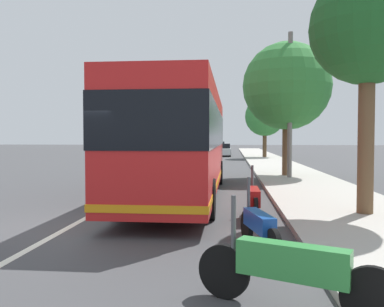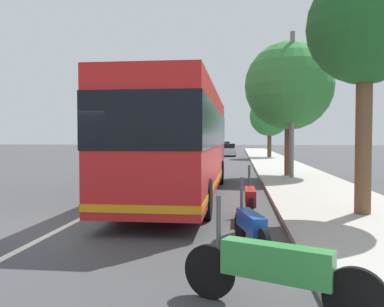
{
  "view_description": "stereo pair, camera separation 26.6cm",
  "coord_description": "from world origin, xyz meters",
  "px_view_note": "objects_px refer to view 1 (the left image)",
  "views": [
    {
      "loc": [
        -8.71,
        -3.57,
        1.97
      ],
      "look_at": [
        6.04,
        -2.12,
        1.41
      ],
      "focal_mm": 37.82,
      "sensor_mm": 36.0,
      "label": 1
    },
    {
      "loc": [
        -8.68,
        -3.84,
        1.97
      ],
      "look_at": [
        6.04,
        -2.12,
        1.41
      ],
      "focal_mm": 37.82,
      "sensor_mm": 36.0,
      "label": 2
    }
  ],
  "objects_px": {
    "coach_bus": "(183,139)",
    "roadside_tree_far_block": "(265,117)",
    "motorcycle_mid_row": "(291,269)",
    "motorcycle_nearest_curb": "(254,200)",
    "roadside_tree_near_camera": "(368,30)",
    "motorcycle_far_end": "(259,227)",
    "car_side_street": "(222,150)",
    "car_ahead_same_lane": "(218,148)",
    "utility_pole": "(290,107)",
    "roadside_tree_mid_block": "(287,86)"
  },
  "relations": [
    {
      "from": "motorcycle_far_end",
      "to": "coach_bus",
      "type": "bearing_deg",
      "value": 4.19
    },
    {
      "from": "coach_bus",
      "to": "roadside_tree_far_block",
      "type": "relative_size",
      "value": 1.96
    },
    {
      "from": "car_side_street",
      "to": "car_ahead_same_lane",
      "type": "bearing_deg",
      "value": 5.7
    },
    {
      "from": "motorcycle_nearest_curb",
      "to": "roadside_tree_mid_block",
      "type": "distance_m",
      "value": 11.52
    },
    {
      "from": "coach_bus",
      "to": "roadside_tree_far_block",
      "type": "xyz_separation_m",
      "value": [
        26.32,
        -4.83,
        2.12
      ]
    },
    {
      "from": "roadside_tree_near_camera",
      "to": "roadside_tree_far_block",
      "type": "distance_m",
      "value": 29.6
    },
    {
      "from": "motorcycle_far_end",
      "to": "utility_pole",
      "type": "height_order",
      "value": "utility_pole"
    },
    {
      "from": "utility_pole",
      "to": "car_ahead_same_lane",
      "type": "bearing_deg",
      "value": 7.83
    },
    {
      "from": "motorcycle_nearest_curb",
      "to": "roadside_tree_near_camera",
      "type": "distance_m",
      "value": 4.93
    },
    {
      "from": "motorcycle_far_end",
      "to": "roadside_tree_mid_block",
      "type": "relative_size",
      "value": 0.31
    },
    {
      "from": "roadside_tree_far_block",
      "to": "roadside_tree_mid_block",
      "type": "bearing_deg",
      "value": 178.5
    },
    {
      "from": "coach_bus",
      "to": "motorcycle_mid_row",
      "type": "bearing_deg",
      "value": -165.38
    },
    {
      "from": "roadside_tree_far_block",
      "to": "motorcycle_far_end",
      "type": "bearing_deg",
      "value": 175.26
    },
    {
      "from": "roadside_tree_mid_block",
      "to": "motorcycle_far_end",
      "type": "bearing_deg",
      "value": 170.57
    },
    {
      "from": "roadside_tree_near_camera",
      "to": "motorcycle_far_end",
      "type": "bearing_deg",
      "value": 139.09
    },
    {
      "from": "utility_pole",
      "to": "roadside_tree_near_camera",
      "type": "bearing_deg",
      "value": -176.57
    },
    {
      "from": "motorcycle_mid_row",
      "to": "utility_pole",
      "type": "bearing_deg",
      "value": -73.52
    },
    {
      "from": "coach_bus",
      "to": "car_ahead_same_lane",
      "type": "xyz_separation_m",
      "value": [
        38.68,
        0.18,
        -1.23
      ]
    },
    {
      "from": "motorcycle_nearest_curb",
      "to": "car_side_street",
      "type": "relative_size",
      "value": 0.51
    },
    {
      "from": "coach_bus",
      "to": "motorcycle_mid_row",
      "type": "distance_m",
      "value": 9.29
    },
    {
      "from": "coach_bus",
      "to": "motorcycle_far_end",
      "type": "bearing_deg",
      "value": -161.95
    },
    {
      "from": "roadside_tree_mid_block",
      "to": "utility_pole",
      "type": "height_order",
      "value": "utility_pole"
    },
    {
      "from": "motorcycle_mid_row",
      "to": "roadside_tree_near_camera",
      "type": "bearing_deg",
      "value": -90.35
    },
    {
      "from": "motorcycle_mid_row",
      "to": "motorcycle_far_end",
      "type": "distance_m",
      "value": 2.4
    },
    {
      "from": "coach_bus",
      "to": "car_side_street",
      "type": "xyz_separation_m",
      "value": [
        30.97,
        -0.64,
        -1.3
      ]
    },
    {
      "from": "car_ahead_same_lane",
      "to": "roadside_tree_near_camera",
      "type": "bearing_deg",
      "value": -176.63
    },
    {
      "from": "roadside_tree_far_block",
      "to": "motorcycle_mid_row",
      "type": "bearing_deg",
      "value": 175.91
    },
    {
      "from": "car_ahead_same_lane",
      "to": "roadside_tree_far_block",
      "type": "xyz_separation_m",
      "value": [
        -12.36,
        -5.01,
        3.35
      ]
    },
    {
      "from": "motorcycle_far_end",
      "to": "car_side_street",
      "type": "height_order",
      "value": "car_side_street"
    },
    {
      "from": "car_ahead_same_lane",
      "to": "motorcycle_mid_row",
      "type": "bearing_deg",
      "value": 179.48
    },
    {
      "from": "coach_bus",
      "to": "roadside_tree_far_block",
      "type": "distance_m",
      "value": 26.84
    },
    {
      "from": "motorcycle_far_end",
      "to": "car_ahead_same_lane",
      "type": "bearing_deg",
      "value": -10.94
    },
    {
      "from": "motorcycle_nearest_curb",
      "to": "roadside_tree_far_block",
      "type": "relative_size",
      "value": 0.37
    },
    {
      "from": "motorcycle_nearest_curb",
      "to": "motorcycle_far_end",
      "type": "bearing_deg",
      "value": 178.35
    },
    {
      "from": "coach_bus",
      "to": "car_ahead_same_lane",
      "type": "bearing_deg",
      "value": 0.29
    },
    {
      "from": "motorcycle_far_end",
      "to": "motorcycle_nearest_curb",
      "type": "xyz_separation_m",
      "value": [
        2.74,
        -0.06,
        0.04
      ]
    },
    {
      "from": "coach_bus",
      "to": "utility_pole",
      "type": "bearing_deg",
      "value": -36.66
    },
    {
      "from": "motorcycle_mid_row",
      "to": "roadside_tree_far_block",
      "type": "height_order",
      "value": "roadside_tree_far_block"
    },
    {
      "from": "motorcycle_mid_row",
      "to": "utility_pole",
      "type": "relative_size",
      "value": 0.32
    },
    {
      "from": "motorcycle_nearest_curb",
      "to": "roadside_tree_near_camera",
      "type": "xyz_separation_m",
      "value": [
        0.47,
        -2.72,
        4.09
      ]
    },
    {
      "from": "motorcycle_nearest_curb",
      "to": "car_ahead_same_lane",
      "type": "bearing_deg",
      "value": 2.85
    },
    {
      "from": "motorcycle_mid_row",
      "to": "car_ahead_same_lane",
      "type": "height_order",
      "value": "car_ahead_same_lane"
    },
    {
      "from": "roadside_tree_near_camera",
      "to": "utility_pole",
      "type": "xyz_separation_m",
      "value": [
        9.1,
        0.55,
        -1.13
      ]
    },
    {
      "from": "coach_bus",
      "to": "motorcycle_far_end",
      "type": "xyz_separation_m",
      "value": [
        -6.48,
        -2.11,
        -1.5
      ]
    },
    {
      "from": "motorcycle_nearest_curb",
      "to": "roadside_tree_far_block",
      "type": "bearing_deg",
      "value": -5.37
    },
    {
      "from": "car_side_street",
      "to": "utility_pole",
      "type": "bearing_deg",
      "value": -171.95
    },
    {
      "from": "car_ahead_same_lane",
      "to": "roadside_tree_mid_block",
      "type": "xyz_separation_m",
      "value": [
        -31.84,
        -4.5,
        3.8
      ]
    },
    {
      "from": "motorcycle_mid_row",
      "to": "motorcycle_nearest_curb",
      "type": "height_order",
      "value": "same"
    },
    {
      "from": "coach_bus",
      "to": "motorcycle_nearest_curb",
      "type": "relative_size",
      "value": 5.31
    },
    {
      "from": "motorcycle_mid_row",
      "to": "roadside_tree_far_block",
      "type": "relative_size",
      "value": 0.36
    }
  ]
}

